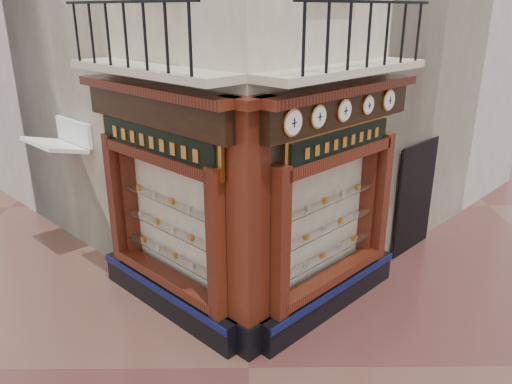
{
  "coord_description": "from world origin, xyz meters",
  "views": [
    {
      "loc": [
        0.05,
        -6.11,
        5.05
      ],
      "look_at": [
        0.13,
        2.0,
        2.08
      ],
      "focal_mm": 35.0,
      "sensor_mm": 36.0,
      "label": 1
    }
  ],
  "objects_px": {
    "clock_c": "(344,111)",
    "clock_b": "(318,117)",
    "corner_pilaster": "(248,236)",
    "signboard_right": "(341,141)",
    "awning": "(70,254)",
    "clock_d": "(368,105)",
    "signboard_left": "(155,142)",
    "clock_e": "(388,100)",
    "clock_a": "(292,123)"
  },
  "relations": [
    {
      "from": "clock_c",
      "to": "clock_b",
      "type": "bearing_deg",
      "value": -180.0
    },
    {
      "from": "corner_pilaster",
      "to": "signboard_right",
      "type": "relative_size",
      "value": 2.05
    },
    {
      "from": "clock_c",
      "to": "awning",
      "type": "distance_m",
      "value": 6.94
    },
    {
      "from": "clock_d",
      "to": "signboard_left",
      "type": "relative_size",
      "value": 0.14
    },
    {
      "from": "clock_e",
      "to": "signboard_right",
      "type": "bearing_deg",
      "value": 174.5
    },
    {
      "from": "corner_pilaster",
      "to": "clock_b",
      "type": "height_order",
      "value": "corner_pilaster"
    },
    {
      "from": "signboard_left",
      "to": "signboard_right",
      "type": "xyz_separation_m",
      "value": [
        2.92,
        0.0,
        -0.0
      ]
    },
    {
      "from": "clock_a",
      "to": "corner_pilaster",
      "type": "bearing_deg",
      "value": 134.78
    },
    {
      "from": "clock_c",
      "to": "clock_d",
      "type": "height_order",
      "value": "clock_c"
    },
    {
      "from": "corner_pilaster",
      "to": "signboard_right",
      "type": "xyz_separation_m",
      "value": [
        1.46,
        1.01,
        1.15
      ]
    },
    {
      "from": "clock_e",
      "to": "signboard_right",
      "type": "xyz_separation_m",
      "value": [
        -0.89,
        -0.73,
        -0.52
      ]
    },
    {
      "from": "clock_a",
      "to": "awning",
      "type": "bearing_deg",
      "value": 99.49
    },
    {
      "from": "corner_pilaster",
      "to": "clock_b",
      "type": "relative_size",
      "value": 11.58
    },
    {
      "from": "clock_b",
      "to": "clock_c",
      "type": "relative_size",
      "value": 0.98
    },
    {
      "from": "signboard_left",
      "to": "clock_d",
      "type": "bearing_deg",
      "value": -130.14
    },
    {
      "from": "signboard_left",
      "to": "signboard_right",
      "type": "relative_size",
      "value": 1.17
    },
    {
      "from": "awning",
      "to": "signboard_right",
      "type": "distance_m",
      "value": 6.63
    },
    {
      "from": "clock_c",
      "to": "signboard_right",
      "type": "distance_m",
      "value": 0.55
    },
    {
      "from": "clock_c",
      "to": "clock_e",
      "type": "xyz_separation_m",
      "value": [
        0.91,
        0.91,
        0.0
      ]
    },
    {
      "from": "clock_a",
      "to": "clock_e",
      "type": "bearing_deg",
      "value": -0.0
    },
    {
      "from": "signboard_right",
      "to": "clock_a",
      "type": "bearing_deg",
      "value": -175.24
    },
    {
      "from": "clock_a",
      "to": "awning",
      "type": "height_order",
      "value": "clock_a"
    },
    {
      "from": "clock_b",
      "to": "awning",
      "type": "xyz_separation_m",
      "value": [
        -4.96,
        2.86,
        -3.62
      ]
    },
    {
      "from": "clock_d",
      "to": "awning",
      "type": "height_order",
      "value": "clock_d"
    },
    {
      "from": "corner_pilaster",
      "to": "clock_e",
      "type": "distance_m",
      "value": 3.37
    },
    {
      "from": "clock_e",
      "to": "signboard_left",
      "type": "distance_m",
      "value": 3.92
    },
    {
      "from": "clock_d",
      "to": "awning",
      "type": "relative_size",
      "value": 0.22
    },
    {
      "from": "clock_a",
      "to": "clock_b",
      "type": "distance_m",
      "value": 0.56
    },
    {
      "from": "clock_a",
      "to": "clock_b",
      "type": "bearing_deg",
      "value": 0.0
    },
    {
      "from": "clock_a",
      "to": "clock_b",
      "type": "xyz_separation_m",
      "value": [
        0.4,
        0.4,
        0.0
      ]
    },
    {
      "from": "corner_pilaster",
      "to": "clock_d",
      "type": "bearing_deg",
      "value": -10.67
    },
    {
      "from": "clock_d",
      "to": "clock_e",
      "type": "distance_m",
      "value": 0.63
    },
    {
      "from": "clock_e",
      "to": "corner_pilaster",
      "type": "bearing_deg",
      "value": 171.62
    },
    {
      "from": "clock_d",
      "to": "clock_a",
      "type": "bearing_deg",
      "value": 180.0
    },
    {
      "from": "clock_a",
      "to": "clock_e",
      "type": "relative_size",
      "value": 1.06
    },
    {
      "from": "clock_b",
      "to": "signboard_left",
      "type": "relative_size",
      "value": 0.15
    },
    {
      "from": "corner_pilaster",
      "to": "signboard_right",
      "type": "bearing_deg",
      "value": -10.25
    },
    {
      "from": "clock_b",
      "to": "clock_d",
      "type": "distance_m",
      "value": 1.28
    },
    {
      "from": "signboard_left",
      "to": "clock_a",
      "type": "bearing_deg",
      "value": -161.22
    },
    {
      "from": "signboard_right",
      "to": "corner_pilaster",
      "type": "bearing_deg",
      "value": 169.75
    },
    {
      "from": "clock_b",
      "to": "awning",
      "type": "bearing_deg",
      "value": 105.04
    },
    {
      "from": "clock_c",
      "to": "clock_e",
      "type": "height_order",
      "value": "clock_e"
    },
    {
      "from": "clock_b",
      "to": "clock_e",
      "type": "xyz_separation_m",
      "value": [
        1.35,
        1.35,
        -0.0
      ]
    },
    {
      "from": "clock_e",
      "to": "signboard_right",
      "type": "relative_size",
      "value": 0.19
    },
    {
      "from": "clock_c",
      "to": "signboard_left",
      "type": "height_order",
      "value": "clock_c"
    },
    {
      "from": "corner_pilaster",
      "to": "awning",
      "type": "xyz_separation_m",
      "value": [
        -3.96,
        3.25,
        -1.95
      ]
    },
    {
      "from": "clock_e",
      "to": "clock_d",
      "type": "bearing_deg",
      "value": 180.0
    },
    {
      "from": "clock_d",
      "to": "signboard_left",
      "type": "distance_m",
      "value": 3.42
    },
    {
      "from": "corner_pilaster",
      "to": "awning",
      "type": "bearing_deg",
      "value": 95.6
    },
    {
      "from": "clock_b",
      "to": "signboard_left",
      "type": "height_order",
      "value": "clock_b"
    }
  ]
}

